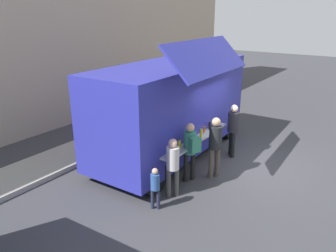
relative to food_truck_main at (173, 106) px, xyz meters
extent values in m
plane|color=#38383D|center=(0.68, -2.48, -1.67)|extent=(60.00, 60.00, 0.00)
cube|color=#9E998E|center=(-4.00, 2.62, -1.59)|extent=(28.00, 1.60, 0.15)
cube|color=#2B2EA1|center=(0.00, 0.02, 0.01)|extent=(6.37, 2.45, 2.76)
cube|color=#2B2EA1|center=(-0.59, -1.54, 1.76)|extent=(3.49, 0.96, 0.88)
cube|color=black|center=(-0.60, -1.07, 0.34)|extent=(3.30, 0.20, 1.24)
cube|color=#B7B7BC|center=(-0.60, -1.28, -0.66)|extent=(3.48, 0.45, 0.05)
cylinder|color=red|center=(-1.88, -1.38, -0.53)|extent=(0.07, 0.07, 0.22)
cylinder|color=yellow|center=(-1.50, -1.25, -0.53)|extent=(0.07, 0.07, 0.22)
cylinder|color=orange|center=(-1.14, -1.35, -0.52)|extent=(0.08, 0.08, 0.24)
cylinder|color=black|center=(-0.79, -1.26, -0.52)|extent=(0.08, 0.08, 0.24)
cylinder|color=yellow|center=(-0.40, -1.30, -0.51)|extent=(0.08, 0.08, 0.24)
cylinder|color=orange|center=(-0.06, -1.22, -0.53)|extent=(0.06, 0.06, 0.21)
cylinder|color=black|center=(0.32, -1.20, -0.51)|extent=(0.07, 0.07, 0.26)
cylinder|color=orange|center=(0.69, -1.27, -0.53)|extent=(0.07, 0.07, 0.21)
cube|color=black|center=(3.10, 0.11, 0.51)|extent=(0.14, 1.93, 1.21)
cylinder|color=black|center=(2.42, 1.08, -1.22)|extent=(0.90, 0.28, 0.90)
cylinder|color=black|center=(2.48, -0.89, -1.22)|extent=(0.90, 0.28, 0.90)
cylinder|color=black|center=(-2.48, 0.93, -1.22)|extent=(0.90, 0.28, 0.90)
cylinder|color=black|center=(-2.43, -1.03, -1.22)|extent=(0.90, 0.28, 0.90)
cylinder|color=#2E6337|center=(3.63, 2.32, -1.16)|extent=(0.60, 0.60, 1.00)
cylinder|color=#50453E|center=(-0.75, -1.86, -1.22)|extent=(0.14, 0.14, 0.88)
cylinder|color=#50453E|center=(-0.53, -1.95, -1.22)|extent=(0.14, 0.14, 0.88)
cylinder|color=#222426|center=(-0.64, -1.90, -0.45)|extent=(0.37, 0.37, 0.67)
sphere|color=#D7A981|center=(-0.64, -1.90, 0.01)|extent=(0.25, 0.25, 0.25)
cylinder|color=black|center=(-1.37, -1.39, -1.25)|extent=(0.13, 0.13, 0.84)
cylinder|color=black|center=(-1.17, -1.49, -1.25)|extent=(0.13, 0.13, 0.84)
cylinder|color=#327F68|center=(-1.27, -1.44, -0.50)|extent=(0.35, 0.35, 0.64)
sphere|color=#DEB083|center=(-1.27, -1.44, -0.07)|extent=(0.24, 0.24, 0.24)
cube|color=#338162|center=(-1.39, -1.68, -0.47)|extent=(0.34, 0.30, 0.41)
cylinder|color=#474846|center=(-2.33, -1.46, -1.27)|extent=(0.13, 0.13, 0.79)
cylinder|color=#474846|center=(-2.17, -1.60, -1.27)|extent=(0.13, 0.13, 0.79)
cylinder|color=silver|center=(-2.25, -1.53, -0.58)|extent=(0.33, 0.33, 0.60)
sphere|color=beige|center=(-2.25, -1.53, -0.17)|extent=(0.22, 0.22, 0.22)
cylinder|color=black|center=(0.89, -1.79, -1.23)|extent=(0.14, 0.14, 0.87)
cylinder|color=black|center=(1.08, -1.64, -1.23)|extent=(0.14, 0.14, 0.87)
cylinder|color=#232329|center=(0.98, -1.72, -0.47)|extent=(0.36, 0.36, 0.66)
sphere|color=beige|center=(0.98, -1.72, -0.02)|extent=(0.24, 0.24, 0.24)
cylinder|color=#202339|center=(-3.00, -1.45, -1.40)|extent=(0.09, 0.09, 0.54)
cylinder|color=#202339|center=(-2.94, -1.58, -1.40)|extent=(0.09, 0.09, 0.54)
cylinder|color=#2C5091|center=(-2.97, -1.52, -0.93)|extent=(0.22, 0.22, 0.41)
sphere|color=tan|center=(-2.97, -1.52, -0.65)|extent=(0.15, 0.15, 0.15)
camera|label=1|loc=(-8.48, -5.75, 2.91)|focal=35.08mm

